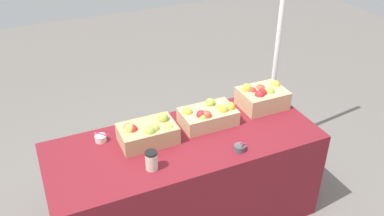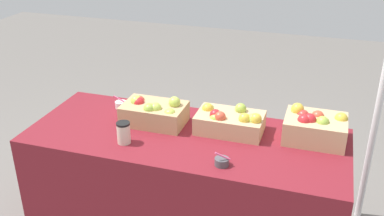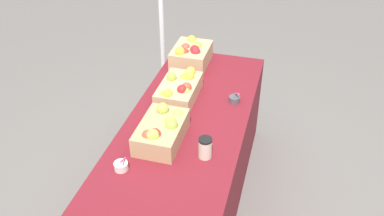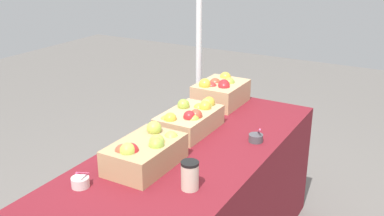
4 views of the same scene
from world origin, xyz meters
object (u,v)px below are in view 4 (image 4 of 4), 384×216
at_px(apple_crate_right, 145,152).
at_px(sample_bowl_mid, 80,182).
at_px(apple_crate_left, 221,92).
at_px(coffee_cup, 190,175).
at_px(sample_bowl_near, 256,138).
at_px(apple_crate_middle, 190,119).
at_px(tent_pole, 199,30).

distance_m(apple_crate_right, sample_bowl_mid, 0.33).
height_order(apple_crate_left, coffee_cup, apple_crate_left).
xyz_separation_m(apple_crate_right, sample_bowl_near, (0.52, -0.34, -0.05)).
bearing_deg(sample_bowl_mid, apple_crate_left, -2.38).
xyz_separation_m(apple_crate_middle, apple_crate_right, (-0.48, -0.03, 0.00)).
distance_m(apple_crate_left, apple_crate_right, 0.97).
relative_size(apple_crate_left, coffee_cup, 2.70).
relative_size(apple_crate_right, coffee_cup, 2.99).
relative_size(sample_bowl_mid, tent_pole, 0.04).
distance_m(sample_bowl_near, sample_bowl_mid, 0.95).
distance_m(sample_bowl_mid, coffee_cup, 0.48).
distance_m(apple_crate_right, coffee_cup, 0.29).
height_order(apple_crate_right, sample_bowl_near, apple_crate_right).
bearing_deg(coffee_cup, sample_bowl_mid, 117.94).
xyz_separation_m(apple_crate_left, apple_crate_middle, (-0.48, -0.05, -0.01)).
distance_m(apple_crate_middle, coffee_cup, 0.63).
height_order(apple_crate_middle, coffee_cup, apple_crate_middle).
bearing_deg(apple_crate_right, sample_bowl_mid, 154.99).
distance_m(coffee_cup, tent_pole, 1.61).
height_order(apple_crate_left, tent_pole, tent_pole).
relative_size(apple_crate_left, apple_crate_right, 0.90).
height_order(apple_crate_middle, sample_bowl_mid, apple_crate_middle).
distance_m(apple_crate_middle, sample_bowl_near, 0.38).
xyz_separation_m(apple_crate_right, sample_bowl_mid, (-0.29, 0.14, -0.05)).
bearing_deg(apple_crate_right, apple_crate_middle, 3.90).
bearing_deg(apple_crate_left, apple_crate_middle, -173.84).
distance_m(apple_crate_left, tent_pole, 0.60).
bearing_deg(apple_crate_left, apple_crate_right, -174.96).
height_order(apple_crate_left, apple_crate_right, apple_crate_left).
xyz_separation_m(apple_crate_left, tent_pole, (0.36, 0.36, 0.31)).
height_order(apple_crate_right, sample_bowl_mid, apple_crate_right).
distance_m(apple_crate_left, sample_bowl_near, 0.62).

